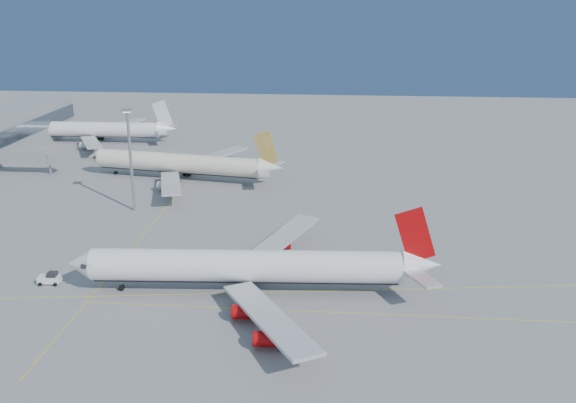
% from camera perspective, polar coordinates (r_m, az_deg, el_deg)
% --- Properties ---
extents(ground, '(500.00, 500.00, 0.00)m').
position_cam_1_polar(ground, '(130.71, 1.48, -6.86)').
color(ground, slate).
rests_on(ground, ground).
extents(jet_bridge, '(23.60, 3.60, 6.90)m').
position_cam_1_polar(jet_bridge, '(220.85, -22.14, 3.60)').
color(jet_bridge, gray).
rests_on(jet_bridge, ground).
extents(taxiway_lines, '(118.86, 140.00, 0.02)m').
position_cam_1_polar(taxiway_lines, '(138.03, -4.49, -5.52)').
color(taxiway_lines, '#D1C30B').
rests_on(taxiway_lines, ground).
extents(airliner_virgin, '(71.62, 64.24, 17.66)m').
position_cam_1_polar(airliner_virgin, '(123.02, -3.03, -5.81)').
color(airliner_virgin, white).
rests_on(airliner_virgin, ground).
extents(airliner_etihad, '(64.75, 59.16, 16.95)m').
position_cam_1_polar(airliner_etihad, '(200.48, -9.40, 3.35)').
color(airliner_etihad, beige).
rests_on(airliner_etihad, ground).
extents(airliner_third, '(62.73, 57.97, 16.86)m').
position_cam_1_polar(airliner_third, '(259.80, -16.62, 6.15)').
color(airliner_third, white).
rests_on(airliner_third, ground).
extents(pushback_tug, '(4.45, 2.86, 2.44)m').
position_cam_1_polar(pushback_tug, '(136.49, -20.39, -6.43)').
color(pushback_tug, white).
rests_on(pushback_tug, ground).
extents(light_mast, '(2.34, 2.34, 27.13)m').
position_cam_1_polar(light_mast, '(171.46, -13.86, 4.33)').
color(light_mast, gray).
rests_on(light_mast, ground).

